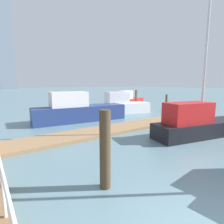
{
  "coord_description": "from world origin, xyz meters",
  "views": [
    {
      "loc": [
        -3.3,
        -0.91,
        2.95
      ],
      "look_at": [
        1.87,
        6.28,
        1.57
      ],
      "focal_mm": 28.81,
      "sensor_mm": 36.0,
      "label": 1
    }
  ],
  "objects_px": {
    "moored_boat_3": "(78,111)",
    "moored_boat_5": "(121,105)",
    "moored_boat_2": "(197,123)",
    "moored_boat_1": "(127,101)"
  },
  "relations": [
    {
      "from": "moored_boat_1",
      "to": "moored_boat_2",
      "type": "bearing_deg",
      "value": -113.86
    },
    {
      "from": "moored_boat_3",
      "to": "moored_boat_5",
      "type": "bearing_deg",
      "value": 13.44
    },
    {
      "from": "moored_boat_3",
      "to": "moored_boat_5",
      "type": "xyz_separation_m",
      "value": [
        5.31,
        1.27,
        -0.08
      ]
    },
    {
      "from": "moored_boat_1",
      "to": "moored_boat_3",
      "type": "xyz_separation_m",
      "value": [
        -9.13,
        -4.76,
        0.09
      ]
    },
    {
      "from": "moored_boat_2",
      "to": "moored_boat_5",
      "type": "height_order",
      "value": "moored_boat_2"
    },
    {
      "from": "moored_boat_2",
      "to": "moored_boat_3",
      "type": "distance_m",
      "value": 8.59
    },
    {
      "from": "moored_boat_3",
      "to": "moored_boat_1",
      "type": "bearing_deg",
      "value": 27.53
    },
    {
      "from": "moored_boat_2",
      "to": "moored_boat_5",
      "type": "relative_size",
      "value": 1.35
    },
    {
      "from": "moored_boat_1",
      "to": "moored_boat_5",
      "type": "xyz_separation_m",
      "value": [
        -3.82,
        -3.49,
        0.0
      ]
    },
    {
      "from": "moored_boat_3",
      "to": "moored_boat_5",
      "type": "height_order",
      "value": "moored_boat_3"
    }
  ]
}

